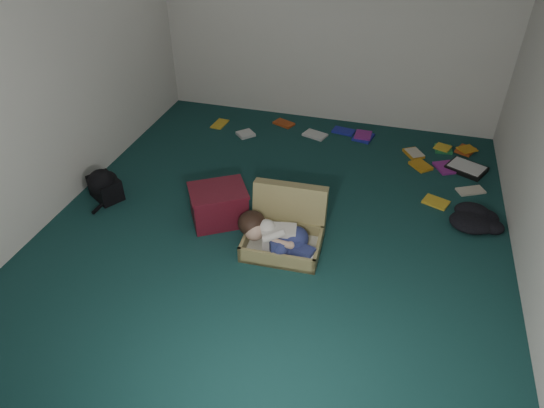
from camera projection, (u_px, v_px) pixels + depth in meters
The scene contains 11 objects.
floor at pixel (277, 226), 4.35m from camera, with size 4.50×4.50×0.00m, color #143B39.
wall_back at pixel (332, 11), 5.33m from camera, with size 4.50×4.50×0.00m, color white.
wall_front at pixel (120, 316), 1.83m from camera, with size 4.50×4.50×0.00m, color white.
wall_left at pixel (46, 63), 4.02m from camera, with size 4.50×4.50×0.00m, color white.
suitcase at pixel (285, 228), 4.10m from camera, with size 0.66×0.65×0.47m.
person at pixel (276, 235), 3.96m from camera, with size 0.69×0.32×0.29m.
maroon_bin at pixel (219, 205), 4.32m from camera, with size 0.62×0.59×0.34m.
backpack at pixel (105, 187), 4.64m from camera, with size 0.39×0.31×0.24m, color black, non-canonical shape.
clothing_pile at pixel (475, 215), 4.36m from camera, with size 0.46×0.38×0.15m, color black, non-canonical shape.
paper_tray at pixel (466, 168), 5.09m from camera, with size 0.46×0.42×0.05m.
book_scatter at pixel (369, 149), 5.44m from camera, with size 3.11×1.45×0.02m.
Camera 1 is at (0.89, -3.27, 2.72)m, focal length 32.00 mm.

